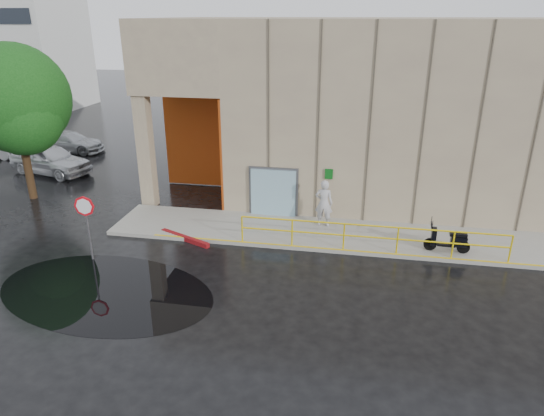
{
  "coord_description": "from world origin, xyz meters",
  "views": [
    {
      "loc": [
        3.57,
        -13.0,
        8.17
      ],
      "look_at": [
        0.67,
        3.0,
        1.64
      ],
      "focal_mm": 32.0,
      "sensor_mm": 36.0,
      "label": 1
    }
  ],
  "objects_px": {
    "car_a": "(50,159)",
    "tree_near": "(17,103)",
    "stop_sign": "(85,214)",
    "car_c": "(69,142)",
    "person": "(324,203)",
    "scooter": "(449,234)",
    "red_curb": "(185,238)"
  },
  "relations": [
    {
      "from": "car_a",
      "to": "tree_near",
      "type": "bearing_deg",
      "value": -142.86
    },
    {
      "from": "red_curb",
      "to": "tree_near",
      "type": "bearing_deg",
      "value": 160.36
    },
    {
      "from": "scooter",
      "to": "car_a",
      "type": "height_order",
      "value": "car_a"
    },
    {
      "from": "car_a",
      "to": "tree_near",
      "type": "xyz_separation_m",
      "value": [
        1.53,
        -3.73,
        3.7
      ]
    },
    {
      "from": "stop_sign",
      "to": "tree_near",
      "type": "relative_size",
      "value": 0.34
    },
    {
      "from": "car_a",
      "to": "tree_near",
      "type": "relative_size",
      "value": 0.67
    },
    {
      "from": "scooter",
      "to": "car_c",
      "type": "relative_size",
      "value": 0.36
    },
    {
      "from": "scooter",
      "to": "car_c",
      "type": "height_order",
      "value": "scooter"
    },
    {
      "from": "person",
      "to": "car_c",
      "type": "height_order",
      "value": "person"
    },
    {
      "from": "stop_sign",
      "to": "red_curb",
      "type": "relative_size",
      "value": 1.01
    },
    {
      "from": "person",
      "to": "car_a",
      "type": "bearing_deg",
      "value": -12.55
    },
    {
      "from": "car_c",
      "to": "stop_sign",
      "type": "bearing_deg",
      "value": -146.17
    },
    {
      "from": "person",
      "to": "tree_near",
      "type": "xyz_separation_m",
      "value": [
        -13.74,
        1.0,
        3.39
      ]
    },
    {
      "from": "tree_near",
      "to": "scooter",
      "type": "bearing_deg",
      "value": -7.93
    },
    {
      "from": "stop_sign",
      "to": "car_c",
      "type": "xyz_separation_m",
      "value": [
        -8.94,
        13.19,
        -1.13
      ]
    },
    {
      "from": "scooter",
      "to": "car_a",
      "type": "xyz_separation_m",
      "value": [
        -19.88,
        6.29,
        -0.05
      ]
    },
    {
      "from": "car_a",
      "to": "car_c",
      "type": "xyz_separation_m",
      "value": [
        -1.56,
        4.3,
        -0.16
      ]
    },
    {
      "from": "person",
      "to": "tree_near",
      "type": "height_order",
      "value": "tree_near"
    },
    {
      "from": "stop_sign",
      "to": "red_curb",
      "type": "distance_m",
      "value": 3.82
    },
    {
      "from": "person",
      "to": "car_a",
      "type": "xyz_separation_m",
      "value": [
        -15.27,
        4.73,
        -0.31
      ]
    },
    {
      "from": "person",
      "to": "car_c",
      "type": "relative_size",
      "value": 0.44
    },
    {
      "from": "scooter",
      "to": "car_a",
      "type": "distance_m",
      "value": 20.85
    },
    {
      "from": "stop_sign",
      "to": "red_curb",
      "type": "height_order",
      "value": "stop_sign"
    },
    {
      "from": "person",
      "to": "car_c",
      "type": "bearing_deg",
      "value": -23.56
    },
    {
      "from": "stop_sign",
      "to": "car_c",
      "type": "height_order",
      "value": "stop_sign"
    },
    {
      "from": "scooter",
      "to": "tree_near",
      "type": "bearing_deg",
      "value": 174.81
    },
    {
      "from": "person",
      "to": "stop_sign",
      "type": "distance_m",
      "value": 8.95
    },
    {
      "from": "car_a",
      "to": "person",
      "type": "bearing_deg",
      "value": -92.31
    },
    {
      "from": "stop_sign",
      "to": "car_c",
      "type": "relative_size",
      "value": 0.54
    },
    {
      "from": "car_c",
      "to": "person",
      "type": "bearing_deg",
      "value": -118.5
    },
    {
      "from": "scooter",
      "to": "tree_near",
      "type": "relative_size",
      "value": 0.23
    },
    {
      "from": "person",
      "to": "car_a",
      "type": "height_order",
      "value": "person"
    }
  ]
}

